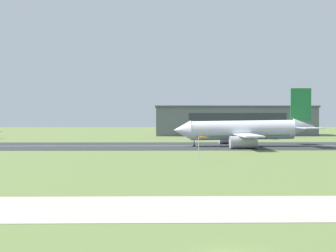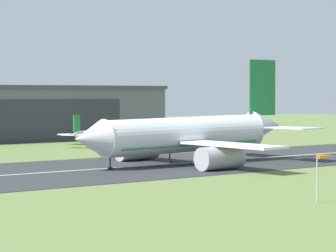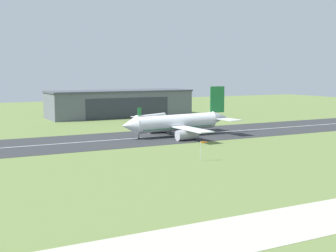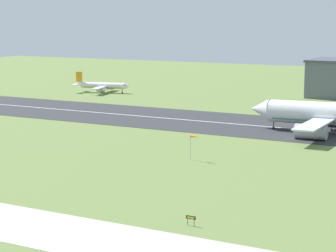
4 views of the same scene
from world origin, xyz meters
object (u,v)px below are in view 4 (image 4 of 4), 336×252
at_px(airplane_parked_centre, 102,86).
at_px(windsock_pole, 195,138).
at_px(airplane_landing, 331,115).
at_px(runway_sign, 191,218).

distance_m(airplane_parked_centre, windsock_pole, 136.80).
relative_size(airplane_landing, airplane_parked_centre, 1.90).
distance_m(airplane_landing, windsock_pole, 52.14).
xyz_separation_m(airplane_landing, airplane_parked_centre, (-110.64, 51.44, -2.17)).
bearing_deg(windsock_pole, airplane_landing, 70.04).
height_order(airplane_parked_centre, windsock_pole, airplane_parked_centre).
xyz_separation_m(airplane_landing, windsock_pole, (-17.80, -49.01, -0.04)).
distance_m(windsock_pole, runway_sign, 46.65).
bearing_deg(windsock_pole, airplane_parked_centre, 132.74).
height_order(airplane_parked_centre, runway_sign, airplane_parked_centre).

